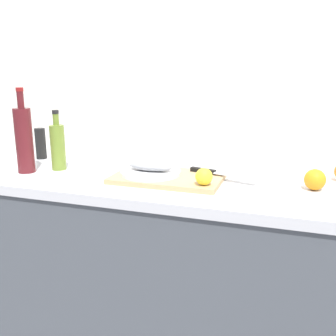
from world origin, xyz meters
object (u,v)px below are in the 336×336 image
fish_fillet (151,166)px  lemon_0 (204,177)px  white_plate (151,172)px  pepper_mill (41,144)px  cutting_board (168,178)px  wine_bottle (24,139)px  orange_0 (315,180)px  chef_knife (215,172)px  olive_oil_bottle (58,146)px

fish_fillet → lemon_0: 0.26m
white_plate → pepper_mill: (-0.66, 0.18, 0.05)m
cutting_board → fish_fillet: size_ratio=2.37×
wine_bottle → orange_0: size_ratio=4.61×
fish_fillet → wine_bottle: 0.57m
cutting_board → fish_fillet: 0.08m
fish_fillet → white_plate: bearing=90.0°
pepper_mill → lemon_0: bearing=-16.5°
chef_knife → cutting_board: bearing=-144.0°
cutting_board → fish_fillet: fish_fillet is taller
fish_fillet → wine_bottle: bearing=-173.2°
white_plate → olive_oil_bottle: bearing=177.6°
lemon_0 → pepper_mill: bearing=163.5°
white_plate → olive_oil_bottle: size_ratio=0.93×
white_plate → wine_bottle: 0.57m
cutting_board → olive_oil_bottle: 0.53m
wine_bottle → white_plate: bearing=6.8°
orange_0 → pepper_mill: (-1.29, 0.13, 0.04)m
fish_fillet → chef_knife: 0.26m
white_plate → orange_0: orange_0 is taller
fish_fillet → lemon_0: lemon_0 is taller
lemon_0 → orange_0: size_ratio=0.81×
chef_knife → orange_0: 0.38m
white_plate → lemon_0: bearing=-19.1°
olive_oil_bottle → orange_0: bearing=1.6°
cutting_board → wine_bottle: bearing=-173.4°
fish_fillet → pepper_mill: pepper_mill is taller
wine_bottle → orange_0: wine_bottle is taller
white_plate → lemon_0: size_ratio=3.84×
cutting_board → orange_0: size_ratio=5.53×
white_plate → orange_0: size_ratio=3.12×
chef_knife → fish_fillet: bearing=-148.7°
chef_knife → olive_oil_bottle: olive_oil_bottle is taller
fish_fillet → orange_0: 0.63m
lemon_0 → pepper_mill: 0.94m
chef_knife → lemon_0: 0.16m
olive_oil_bottle → pepper_mill: olive_oil_bottle is taller
orange_0 → chef_knife: bearing=176.0°
cutting_board → lemon_0: size_ratio=6.81×
fish_fillet → olive_oil_bottle: 0.45m
chef_knife → wine_bottle: (-0.80, -0.14, 0.12)m
cutting_board → fish_fillet: (-0.07, -0.01, 0.04)m
cutting_board → white_plate: bearing=-175.4°
orange_0 → olive_oil_bottle: bearing=-178.4°
cutting_board → chef_knife: bearing=21.5°
orange_0 → fish_fillet: bearing=-175.6°
chef_knife → orange_0: (0.38, -0.03, 0.01)m
white_plate → lemon_0: lemon_0 is taller
chef_knife → olive_oil_bottle: 0.70m
white_plate → orange_0: 0.63m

